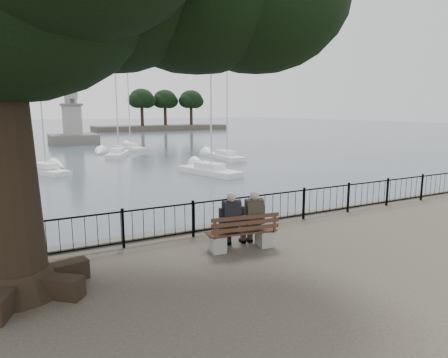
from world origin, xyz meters
TOP-DOWN VIEW (x-y plane):
  - harbor at (0.00, 3.00)m, footprint 260.00×260.00m
  - railing at (0.00, 2.50)m, footprint 22.06×0.06m
  - bench at (-0.28, 0.96)m, footprint 1.91×0.81m
  - person_left at (-0.58, 1.10)m, footprint 0.49×0.81m
  - person_right at (0.04, 1.02)m, footprint 0.49×0.81m
  - lion_monument at (2.00, 49.93)m, footprint 6.02×6.02m
  - sailboat_b at (-3.38, 23.81)m, footprint 3.13×4.84m
  - sailboat_c at (7.02, 17.95)m, footprint 2.88×5.73m
  - sailboat_d at (12.27, 25.29)m, footprint 1.62×5.50m
  - sailboat_f at (3.92, 32.53)m, footprint 3.52×5.40m
  - sailboat_g at (6.60, 38.16)m, footprint 2.80×5.47m
  - sailboat_h at (-4.95, 41.59)m, footprint 1.49×5.01m
  - far_shore at (25.54, 79.46)m, footprint 30.00×8.60m

SIDE VIEW (x-z plane):
  - sailboat_d at x=12.27m, z-range -5.41..3.99m
  - sailboat_f at x=3.92m, z-range -5.70..4.31m
  - sailboat_g at x=6.60m, z-range -5.82..4.44m
  - sailboat_c at x=7.02m, z-range -6.10..4.73m
  - sailboat_h at x=-4.95m, z-range -6.15..4.82m
  - sailboat_b at x=-3.38m, z-range -6.08..4.76m
  - harbor at x=0.00m, z-range -1.10..0.10m
  - bench at x=-0.28m, z-range -0.15..0.83m
  - railing at x=0.00m, z-range 0.06..1.06m
  - person_left at x=-0.58m, z-range -0.06..1.49m
  - person_right at x=0.04m, z-range -0.06..1.49m
  - lion_monument at x=2.00m, z-range -3.21..5.66m
  - far_shore at x=25.54m, z-range -1.59..7.59m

